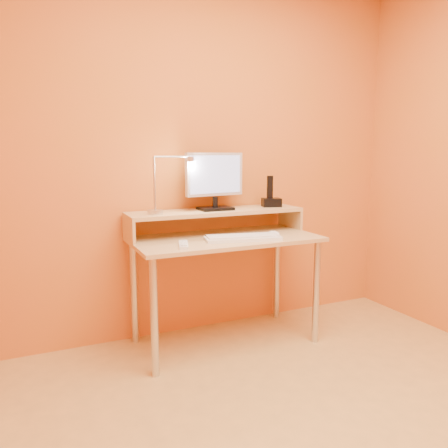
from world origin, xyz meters
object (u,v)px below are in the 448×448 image
monitor_panel (215,174)px  keyboard (243,238)px  phone_dock (271,202)px  remote_control (184,245)px  lamp_base (155,212)px  mouse (274,233)px

monitor_panel → keyboard: 0.49m
phone_dock → remote_control: size_ratio=0.70×
lamp_base → monitor_panel: bearing=5.4°
lamp_base → mouse: bearing=-17.0°
keyboard → remote_control: bearing=-164.9°
monitor_panel → phone_dock: size_ratio=3.22×
monitor_panel → phone_dock: 0.48m
lamp_base → keyboard: (0.49, -0.26, -0.16)m
mouse → remote_control: 0.65m
phone_dock → remote_control: 0.85m
lamp_base → remote_control: bearing=-73.1°
lamp_base → phone_dock: 0.86m
keyboard → mouse: (0.25, 0.04, 0.01)m
keyboard → remote_control: (-0.40, -0.02, -0.00)m
monitor_panel → remote_control: bearing=-142.9°
phone_dock → keyboard: size_ratio=0.27×
keyboard → remote_control: keyboard is taller
lamp_base → mouse: 0.78m
mouse → monitor_panel: bearing=134.8°
monitor_panel → mouse: (0.31, -0.26, -0.38)m
lamp_base → phone_dock: size_ratio=0.77×
monitor_panel → remote_control: monitor_panel is taller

